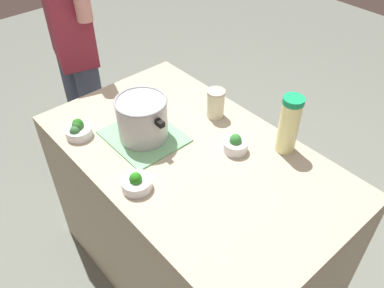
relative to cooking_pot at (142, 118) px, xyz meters
name	(u,v)px	position (x,y,z in m)	size (l,w,h in m)	color
ground_plane	(192,267)	(-0.22, -0.09, -0.97)	(8.00, 8.00, 0.00)	slate
counter_slab	(192,218)	(-0.22, -0.09, -0.54)	(1.36, 0.80, 0.87)	#ACA389
dish_cloth	(144,136)	(0.00, 0.00, -0.10)	(0.33, 0.29, 0.01)	#77BD85
cooking_pot	(142,118)	(0.00, 0.00, 0.00)	(0.29, 0.22, 0.19)	#B7B7BC
lemonade_pitcher	(289,125)	(-0.46, -0.40, 0.03)	(0.09, 0.09, 0.26)	#F1F2A1
mason_jar	(216,103)	(-0.09, -0.34, -0.04)	(0.08, 0.08, 0.14)	beige
broccoli_bowl_front	(136,183)	(-0.23, 0.20, -0.08)	(0.12, 0.12, 0.08)	silver
broccoli_bowl_center	(78,130)	(0.20, 0.21, -0.07)	(0.12, 0.12, 0.08)	silver
broccoli_bowl_back	(236,144)	(-0.33, -0.24, -0.07)	(0.10, 0.10, 0.08)	silver
person_cook	(74,49)	(0.84, -0.12, -0.05)	(0.50, 0.29, 1.66)	#3D485F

